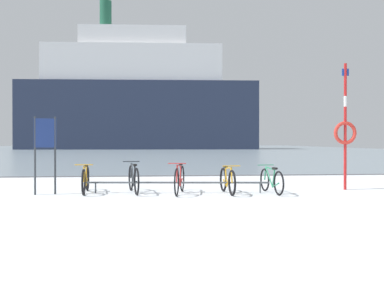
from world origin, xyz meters
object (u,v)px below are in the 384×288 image
bicycle_2 (180,179)px  bicycle_4 (271,181)px  bicycle_3 (227,181)px  bicycle_1 (134,179)px  ferry_ship (138,99)px  rescue_post (345,129)px  bicycle_0 (86,180)px  info_sign (45,142)px

bicycle_2 → bicycle_4: size_ratio=1.09×
bicycle_3 → bicycle_4: (1.18, -0.02, -0.01)m
bicycle_1 → bicycle_3: bicycle_1 is taller
bicycle_3 → ferry_ship: bearing=94.2°
bicycle_1 → bicycle_3: size_ratio=1.08×
bicycle_3 → rescue_post: rescue_post is taller
bicycle_2 → rescue_post: (4.76, 0.51, 1.35)m
ferry_ship → rescue_post: bearing=-82.6°
bicycle_3 → ferry_ship: 64.28m
bicycle_0 → bicycle_4: bearing=-5.9°
rescue_post → ferry_ship: ferry_ship is taller
bicycle_1 → bicycle_2: bearing=-14.0°
info_sign → bicycle_0: bearing=14.1°
ferry_ship → bicycle_0: bearing=-89.2°
bicycle_2 → rescue_post: rescue_post is taller
rescue_post → ferry_ship: bearing=97.4°
info_sign → rescue_post: 8.26m
bicycle_3 → bicycle_4: 1.18m
bicycle_0 → bicycle_1: (1.28, -0.09, 0.02)m
bicycle_0 → rescue_post: bearing=0.9°
bicycle_4 → rescue_post: size_ratio=0.45×
bicycle_2 → bicycle_4: 2.44m
rescue_post → info_sign: bearing=-177.5°
ferry_ship → bicycle_4: bearing=-84.7°
bicycle_3 → ferry_ship: (-4.66, 63.57, 8.26)m
bicycle_1 → bicycle_4: 3.68m
bicycle_0 → bicycle_1: bearing=-4.1°
info_sign → rescue_post: bearing=2.5°
rescue_post → bicycle_4: bearing=-165.1°
bicycle_3 → rescue_post: bearing=9.7°
bicycle_1 → bicycle_3: (2.48, -0.40, -0.03)m
bicycle_2 → ferry_ship: bearing=93.1°
bicycle_1 → bicycle_4: bicycle_1 is taller
bicycle_1 → bicycle_2: bicycle_2 is taller
bicycle_1 → info_sign: size_ratio=0.86×
bicycle_4 → bicycle_2: bearing=177.4°
rescue_post → bicycle_0: bearing=-179.1°
bicycle_0 → bicycle_3: 3.79m
info_sign → bicycle_3: bearing=-2.9°
bicycle_4 → info_sign: (-5.92, 0.26, 1.04)m
bicycle_3 → info_sign: size_ratio=0.80×
bicycle_3 → info_sign: (-4.74, 0.24, 1.03)m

